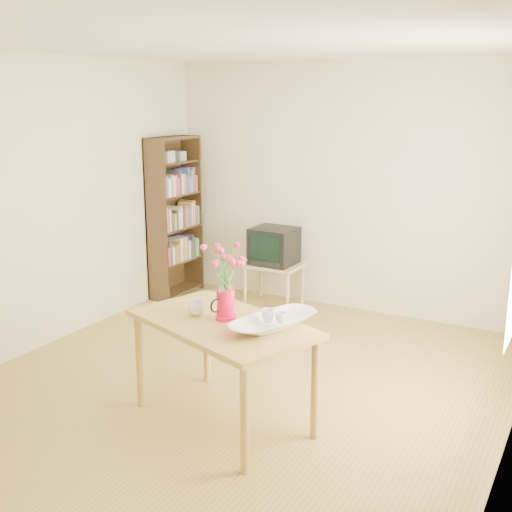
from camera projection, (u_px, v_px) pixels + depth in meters
The scene contains 11 objects.
room at pixel (240, 226), 4.77m from camera, with size 4.50×4.50×4.50m.
table at pixel (222, 334), 4.39m from camera, with size 1.46×1.12×0.75m.
tv_stand at pixel (274, 270), 7.00m from camera, with size 0.60×0.45×0.46m.
bookshelf at pixel (175, 223), 7.24m from camera, with size 0.28×0.70×1.80m.
pitcher at pixel (226, 305), 4.39m from camera, with size 0.14×0.21×0.22m.
flowers at pixel (225, 266), 4.32m from camera, with size 0.25×0.25×0.35m, color #E7365E, non-canonical shape.
mug at pixel (197, 308), 4.49m from camera, with size 0.12×0.12×0.09m, color white.
bowl at pixel (273, 297), 4.20m from camera, with size 0.44×0.44×0.42m, color white.
teacup_a at pixel (268, 302), 4.23m from camera, with size 0.08×0.08×0.07m, color white.
teacup_b at pixel (281, 304), 4.21m from camera, with size 0.07×0.07×0.06m, color white.
television at pixel (275, 245), 6.94m from camera, with size 0.46×0.43×0.39m.
Camera 1 is at (2.39, -4.03, 2.25)m, focal length 45.00 mm.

